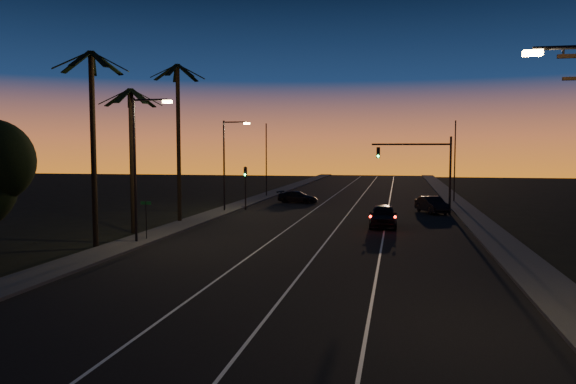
% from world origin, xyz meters
% --- Properties ---
extents(road, '(20.00, 170.00, 0.01)m').
position_xyz_m(road, '(0.00, 30.00, 0.01)').
color(road, black).
rests_on(road, ground).
extents(sidewalk_left, '(2.40, 170.00, 0.16)m').
position_xyz_m(sidewalk_left, '(-11.20, 30.00, 0.08)').
color(sidewalk_left, '#333230').
rests_on(sidewalk_left, ground).
extents(sidewalk_right, '(2.40, 170.00, 0.16)m').
position_xyz_m(sidewalk_right, '(11.20, 30.00, 0.08)').
color(sidewalk_right, '#333230').
rests_on(sidewalk_right, ground).
extents(lane_stripe_left, '(0.12, 160.00, 0.01)m').
position_xyz_m(lane_stripe_left, '(-3.00, 30.00, 0.02)').
color(lane_stripe_left, silver).
rests_on(lane_stripe_left, road).
extents(lane_stripe_mid, '(0.12, 160.00, 0.01)m').
position_xyz_m(lane_stripe_mid, '(0.50, 30.00, 0.02)').
color(lane_stripe_mid, silver).
rests_on(lane_stripe_mid, road).
extents(lane_stripe_right, '(0.12, 160.00, 0.01)m').
position_xyz_m(lane_stripe_right, '(4.00, 30.00, 0.02)').
color(lane_stripe_right, silver).
rests_on(lane_stripe_right, road).
extents(palm_near, '(4.25, 4.16, 11.53)m').
position_xyz_m(palm_near, '(-12.60, 18.00, 7.07)').
color(palm_near, black).
rests_on(palm_near, ground).
extents(palm_mid, '(4.25, 4.16, 10.03)m').
position_xyz_m(palm_mid, '(-13.20, 24.00, 6.25)').
color(palm_mid, black).
rests_on(palm_mid, ground).
extents(palm_far, '(4.25, 4.16, 12.53)m').
position_xyz_m(palm_far, '(-12.20, 30.00, 7.61)').
color(palm_far, black).
rests_on(palm_far, ground).
extents(streetlight_left_near, '(2.55, 0.26, 9.00)m').
position_xyz_m(streetlight_left_near, '(-10.70, 20.00, 5.32)').
color(streetlight_left_near, black).
rests_on(streetlight_left_near, ground).
extents(streetlight_left_far, '(2.55, 0.26, 8.50)m').
position_xyz_m(streetlight_left_far, '(-10.69, 38.00, 5.06)').
color(streetlight_left_far, black).
rests_on(streetlight_left_far, ground).
extents(street_sign, '(0.70, 0.06, 2.60)m').
position_xyz_m(street_sign, '(-10.80, 21.00, 1.66)').
color(street_sign, black).
rests_on(street_sign, ground).
extents(signal_mast, '(7.10, 0.41, 7.00)m').
position_xyz_m(signal_mast, '(7.14, 39.99, 4.78)').
color(signal_mast, black).
rests_on(signal_mast, ground).
extents(signal_post, '(0.28, 0.37, 4.20)m').
position_xyz_m(signal_post, '(-9.50, 39.98, 2.89)').
color(signal_post, black).
rests_on(signal_post, ground).
extents(far_pole_left, '(0.14, 0.14, 9.00)m').
position_xyz_m(far_pole_left, '(-11.00, 55.00, 4.50)').
color(far_pole_left, black).
rests_on(far_pole_left, ground).
extents(far_pole_right, '(0.14, 0.14, 9.00)m').
position_xyz_m(far_pole_right, '(11.00, 52.00, 4.50)').
color(far_pole_right, black).
rests_on(far_pole_right, ground).
extents(lead_car, '(2.11, 5.61, 1.71)m').
position_xyz_m(lead_car, '(3.85, 30.53, 0.87)').
color(lead_car, black).
rests_on(lead_car, road).
extents(right_car, '(3.10, 4.83, 1.50)m').
position_xyz_m(right_car, '(8.01, 40.84, 0.76)').
color(right_car, black).
rests_on(right_car, road).
extents(cross_car, '(4.70, 2.72, 1.28)m').
position_xyz_m(cross_car, '(-5.84, 48.00, 0.65)').
color(cross_car, black).
rests_on(cross_car, road).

